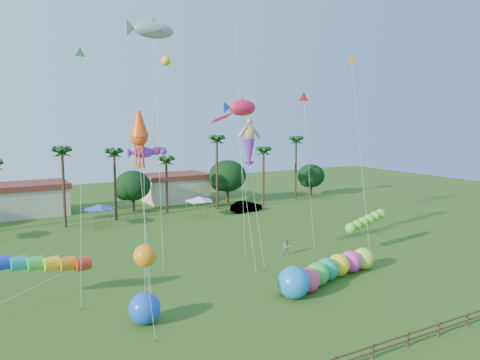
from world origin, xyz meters
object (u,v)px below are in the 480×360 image
spectator_b (287,247)px  blue_ball (144,308)px  car_b (246,206)px  caterpillar_inflatable (325,271)px

spectator_b → blue_ball: 20.44m
car_b → spectator_b: bearing=151.9°
car_b → caterpillar_inflatable: (-10.01, -30.48, 0.27)m
spectator_b → blue_ball: size_ratio=0.74×
caterpillar_inflatable → blue_ball: (-16.27, -0.00, 0.03)m
spectator_b → caterpillar_inflatable: size_ratio=0.13×
spectator_b → caterpillar_inflatable: 9.08m
car_b → caterpillar_inflatable: 32.08m
car_b → blue_ball: size_ratio=2.24×
blue_ball → spectator_b: bearing=25.6°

